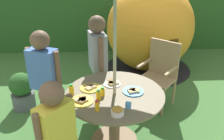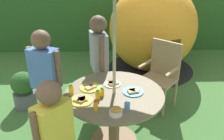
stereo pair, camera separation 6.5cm
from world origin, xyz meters
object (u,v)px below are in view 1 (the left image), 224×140
(plate_far_right, at_px, (133,91))
(garden_table, at_px, (114,108))
(potted_plant, at_px, (22,91))
(juice_bottle_center_back, at_px, (97,106))
(child_in_grey_shirt, at_px, (98,52))
(juice_bottle_near_right, at_px, (99,95))
(child_in_yellow_shirt, at_px, (56,127))
(dome_tent, at_px, (150,28))
(juice_bottle_far_left, at_px, (71,90))
(child_in_blue_shirt, at_px, (44,69))
(plate_center_front, at_px, (82,100))
(juice_bottle_mid_left, at_px, (103,91))
(cup_near, at_px, (128,105))
(wooden_chair, at_px, (160,71))
(snack_bowl, at_px, (117,111))
(plate_near_left, at_px, (112,83))
(plate_mid_right, at_px, (90,87))

(plate_far_right, bearing_deg, garden_table, -176.73)
(potted_plant, distance_m, juice_bottle_center_back, 1.74)
(child_in_grey_shirt, xyz_separation_m, juice_bottle_center_back, (-0.01, -1.18, -0.14))
(juice_bottle_near_right, bearing_deg, child_in_yellow_shirt, -124.04)
(dome_tent, distance_m, juice_bottle_far_left, 2.60)
(child_in_blue_shirt, bearing_deg, plate_center_front, -23.74)
(juice_bottle_mid_left, bearing_deg, cup_near, -44.58)
(wooden_chair, xyz_separation_m, plate_far_right, (-0.54, -0.87, 0.16))
(wooden_chair, distance_m, dome_tent, 1.37)
(child_in_blue_shirt, xyz_separation_m, child_in_yellow_shirt, (0.30, -1.04, -0.08))
(juice_bottle_center_back, bearing_deg, garden_table, 59.31)
(dome_tent, xyz_separation_m, snack_bowl, (-0.86, -2.63, -0.10))
(child_in_yellow_shirt, relative_size, snack_bowl, 9.24)
(wooden_chair, xyz_separation_m, potted_plant, (-2.13, -0.02, -0.27))
(wooden_chair, xyz_separation_m, child_in_yellow_shirt, (-1.33, -1.56, 0.23))
(snack_bowl, distance_m, plate_near_left, 0.63)
(plate_center_front, height_order, plate_near_left, same)
(juice_bottle_mid_left, xyz_separation_m, cup_near, (0.26, -0.26, -0.02))
(snack_bowl, xyz_separation_m, plate_far_right, (0.22, 0.43, -0.03))
(plate_mid_right, distance_m, cup_near, 0.60)
(potted_plant, height_order, plate_center_front, plate_center_front)
(snack_bowl, relative_size, plate_mid_right, 0.54)
(garden_table, bearing_deg, child_in_yellow_shirt, -129.64)
(snack_bowl, distance_m, plate_mid_right, 0.62)
(plate_center_front, height_order, cup_near, cup_near)
(plate_center_front, relative_size, juice_bottle_center_back, 2.04)
(snack_bowl, xyz_separation_m, plate_mid_right, (-0.28, 0.55, -0.03))
(potted_plant, height_order, plate_near_left, plate_near_left)
(plate_far_right, bearing_deg, cup_near, -107.10)
(plate_near_left, relative_size, juice_bottle_near_right, 1.71)
(plate_mid_right, xyz_separation_m, juice_bottle_far_left, (-0.21, -0.13, 0.05))
(snack_bowl, bearing_deg, plate_mid_right, 117.18)
(child_in_yellow_shirt, bearing_deg, child_in_blue_shirt, 55.78)
(potted_plant, bearing_deg, child_in_yellow_shirt, -62.51)
(wooden_chair, relative_size, snack_bowl, 7.57)
(plate_near_left, bearing_deg, dome_tent, 66.41)
(potted_plant, bearing_deg, plate_center_front, -45.57)
(wooden_chair, xyz_separation_m, juice_bottle_far_left, (-1.26, -0.88, 0.21))
(plate_mid_right, relative_size, juice_bottle_center_back, 2.04)
(dome_tent, relative_size, plate_mid_right, 7.96)
(plate_center_front, bearing_deg, dome_tent, 62.59)
(dome_tent, relative_size, plate_center_front, 7.97)
(snack_bowl, xyz_separation_m, juice_bottle_center_back, (-0.20, 0.08, 0.02))
(plate_far_right, xyz_separation_m, juice_bottle_center_back, (-0.42, -0.35, 0.05))
(plate_far_right, distance_m, plate_mid_right, 0.52)
(potted_plant, xyz_separation_m, plate_center_front, (1.00, -1.02, 0.44))
(child_in_grey_shirt, relative_size, snack_bowl, 10.65)
(plate_far_right, bearing_deg, plate_center_front, -163.79)
(potted_plant, xyz_separation_m, plate_far_right, (1.59, -0.85, 0.44))
(wooden_chair, bearing_deg, cup_near, -77.42)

